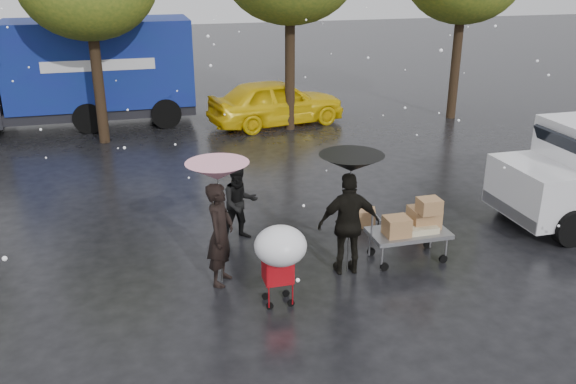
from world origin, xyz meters
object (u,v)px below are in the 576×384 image
object	(u,v)px
person_black	(349,224)
person_pink	(220,234)
blue_truck	(75,74)
yellow_taxi	(276,102)
shopping_cart	(280,250)
vendor_cart	(413,224)

from	to	relation	value
person_black	person_pink	bearing A→B (deg)	0.51
blue_truck	yellow_taxi	world-z (taller)	blue_truck
blue_truck	yellow_taxi	bearing A→B (deg)	-14.63
person_black	yellow_taxi	distance (m)	10.62
shopping_cart	yellow_taxi	bearing A→B (deg)	76.32
person_black	vendor_cart	bearing A→B (deg)	-167.18
shopping_cart	person_pink	bearing A→B (deg)	125.67
yellow_taxi	shopping_cart	bearing A→B (deg)	155.41
person_black	shopping_cart	xyz separation A→B (m)	(-1.50, -0.88, 0.11)
person_pink	shopping_cart	world-z (taller)	person_pink
blue_truck	person_black	bearing A→B (deg)	-66.85
person_black	vendor_cart	distance (m)	1.38
person_black	blue_truck	size ratio (longest dim) A/B	0.23
vendor_cart	yellow_taxi	bearing A→B (deg)	90.38
vendor_cart	blue_truck	xyz separation A→B (m)	(-6.59, 12.08, 1.03)
person_pink	blue_truck	size ratio (longest dim) A/B	0.23
blue_truck	vendor_cart	bearing A→B (deg)	-61.39
shopping_cart	yellow_taxi	xyz separation A→B (m)	(2.78, 11.43, -0.27)
vendor_cart	yellow_taxi	xyz separation A→B (m)	(-0.07, 10.38, 0.07)
person_pink	shopping_cart	xyz separation A→B (m)	(0.79, -1.10, 0.13)
blue_truck	yellow_taxi	size ratio (longest dim) A/B	1.79
vendor_cart	blue_truck	size ratio (longest dim) A/B	0.18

